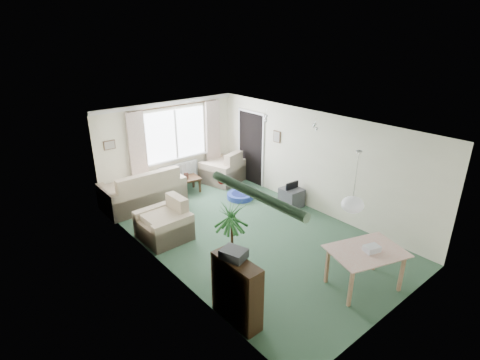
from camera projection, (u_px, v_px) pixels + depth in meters
ground at (249, 233)px, 8.11m from camera, size 6.50×6.50×0.00m
window at (175, 134)px, 9.96m from camera, size 1.80×0.03×1.30m
curtain_rod at (175, 106)px, 9.61m from camera, size 2.60×0.03×0.03m
curtain_left at (138, 152)px, 9.29m from camera, size 0.45×0.08×2.00m
curtain_right at (213, 136)px, 10.66m from camera, size 0.45×0.08×2.00m
radiator at (179, 173)px, 10.35m from camera, size 1.20×0.10×0.55m
doorway at (251, 148)px, 10.48m from camera, size 0.03×0.95×2.00m
pendant_lamp at (352, 205)px, 6.04m from camera, size 0.36×0.36×0.36m
tinsel_garland at (256, 194)px, 4.48m from camera, size 1.60×1.60×0.12m
bauble_cluster_a at (266, 116)px, 8.68m from camera, size 0.20×0.20×0.20m
bauble_cluster_b at (315, 124)px, 8.01m from camera, size 0.20×0.20×0.20m
wall_picture_back at (109, 145)px, 8.87m from camera, size 0.28×0.03×0.22m
wall_picture_right at (277, 137)px, 9.55m from camera, size 0.03×0.24×0.30m
sofa at (142, 187)px, 9.23m from camera, size 1.95×1.05×0.97m
armchair_corner at (223, 166)px, 10.69m from camera, size 1.26×1.22×0.92m
armchair_left at (163, 220)px, 7.76m from camera, size 0.94×0.99×0.86m
coffee_table at (183, 186)px, 10.03m from camera, size 0.95×0.60×0.40m
photo_frame at (186, 176)px, 9.95m from camera, size 0.12×0.07×0.16m
bookshelf at (237, 291)px, 5.52m from camera, size 0.30×0.87×1.05m
hifi_box at (234, 254)px, 5.36m from camera, size 0.38×0.42×0.14m
houseplant at (232, 240)px, 6.48m from camera, size 0.73×0.73×1.45m
dining_table at (364, 269)px, 6.31m from camera, size 1.30×1.06×0.70m
gift_box at (372, 249)px, 6.13m from camera, size 0.29×0.25×0.12m
tv_cube at (291, 197)px, 9.28m from camera, size 0.48×0.53×0.46m
pet_bed at (240, 196)px, 9.74m from camera, size 0.84×0.84×0.14m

